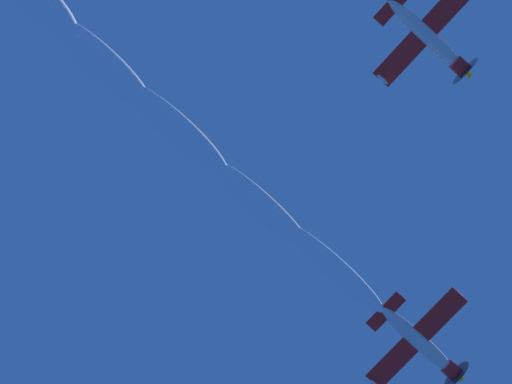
# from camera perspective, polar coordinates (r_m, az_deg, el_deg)

# --- Properties ---
(airplane_lead) EXTENTS (7.64, 6.82, 2.21)m
(airplane_lead) POSITION_cam_1_polar(r_m,az_deg,el_deg) (66.82, 8.61, -7.80)
(airplane_lead) COLOR silver
(airplane_left_wingman) EXTENTS (7.63, 6.83, 2.24)m
(airplane_left_wingman) POSITION_cam_1_polar(r_m,az_deg,el_deg) (65.80, 9.03, 7.99)
(airplane_left_wingman) COLOR silver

